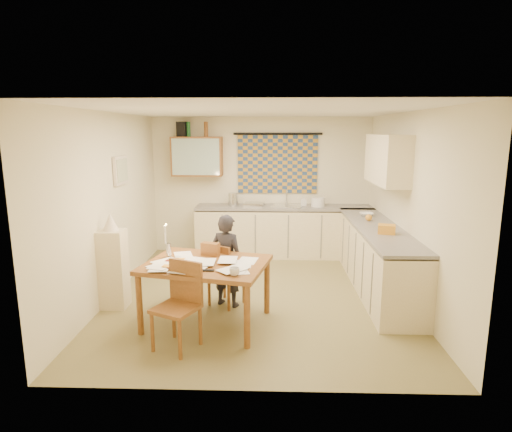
{
  "coord_description": "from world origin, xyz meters",
  "views": [
    {
      "loc": [
        0.15,
        -5.64,
        2.25
      ],
      "look_at": [
        -0.03,
        0.2,
        1.09
      ],
      "focal_mm": 30.0,
      "sensor_mm": 36.0,
      "label": 1
    }
  ],
  "objects_px": {
    "counter_right": "(376,258)",
    "dining_table": "(207,293)",
    "counter_back": "(288,232)",
    "person": "(227,260)",
    "chair_far": "(226,286)",
    "stove": "(398,286)",
    "shelf_stand": "(114,269)"
  },
  "relations": [
    {
      "from": "dining_table",
      "to": "person",
      "type": "height_order",
      "value": "person"
    },
    {
      "from": "counter_back",
      "to": "person",
      "type": "relative_size",
      "value": 2.72
    },
    {
      "from": "dining_table",
      "to": "chair_far",
      "type": "xyz_separation_m",
      "value": [
        0.17,
        0.56,
        -0.12
      ]
    },
    {
      "from": "counter_back",
      "to": "dining_table",
      "type": "height_order",
      "value": "counter_back"
    },
    {
      "from": "counter_right",
      "to": "shelf_stand",
      "type": "height_order",
      "value": "shelf_stand"
    },
    {
      "from": "counter_back",
      "to": "dining_table",
      "type": "distance_m",
      "value": 3.05
    },
    {
      "from": "dining_table",
      "to": "counter_right",
      "type": "bearing_deg",
      "value": 41.24
    },
    {
      "from": "counter_right",
      "to": "chair_far",
      "type": "distance_m",
      "value": 2.23
    },
    {
      "from": "counter_right",
      "to": "stove",
      "type": "xyz_separation_m",
      "value": [
        0.0,
        -1.08,
        -0.03
      ]
    },
    {
      "from": "stove",
      "to": "dining_table",
      "type": "distance_m",
      "value": 2.28
    },
    {
      "from": "counter_back",
      "to": "counter_right",
      "type": "relative_size",
      "value": 1.12
    },
    {
      "from": "person",
      "to": "chair_far",
      "type": "bearing_deg",
      "value": -12.47
    },
    {
      "from": "stove",
      "to": "counter_back",
      "type": "bearing_deg",
      "value": 114.25
    },
    {
      "from": "stove",
      "to": "chair_far",
      "type": "bearing_deg",
      "value": 169.31
    },
    {
      "from": "counter_right",
      "to": "stove",
      "type": "height_order",
      "value": "counter_right"
    },
    {
      "from": "counter_right",
      "to": "dining_table",
      "type": "distance_m",
      "value": 2.59
    },
    {
      "from": "counter_back",
      "to": "shelf_stand",
      "type": "relative_size",
      "value": 3.24
    },
    {
      "from": "chair_far",
      "to": "counter_back",
      "type": "bearing_deg",
      "value": -79.09
    },
    {
      "from": "person",
      "to": "counter_right",
      "type": "bearing_deg",
      "value": -138.49
    },
    {
      "from": "chair_far",
      "to": "stove",
      "type": "bearing_deg",
      "value": -158.34
    },
    {
      "from": "stove",
      "to": "person",
      "type": "bearing_deg",
      "value": 169.6
    },
    {
      "from": "counter_back",
      "to": "person",
      "type": "xyz_separation_m",
      "value": [
        -0.88,
        -2.31,
        0.16
      ]
    },
    {
      "from": "counter_right",
      "to": "counter_back",
      "type": "bearing_deg",
      "value": 126.91
    },
    {
      "from": "counter_back",
      "to": "counter_right",
      "type": "height_order",
      "value": "same"
    },
    {
      "from": "chair_far",
      "to": "dining_table",
      "type": "bearing_deg",
      "value": 105.79
    },
    {
      "from": "stove",
      "to": "person",
      "type": "height_order",
      "value": "person"
    },
    {
      "from": "chair_far",
      "to": "shelf_stand",
      "type": "xyz_separation_m",
      "value": [
        -1.43,
        -0.12,
        0.25
      ]
    },
    {
      "from": "person",
      "to": "shelf_stand",
      "type": "bearing_deg",
      "value": 27.21
    },
    {
      "from": "stove",
      "to": "chair_far",
      "type": "distance_m",
      "value": 2.16
    },
    {
      "from": "stove",
      "to": "counter_right",
      "type": "bearing_deg",
      "value": 90.0
    },
    {
      "from": "counter_back",
      "to": "chair_far",
      "type": "height_order",
      "value": "counter_back"
    },
    {
      "from": "dining_table",
      "to": "counter_back",
      "type": "bearing_deg",
      "value": 82.2
    }
  ]
}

